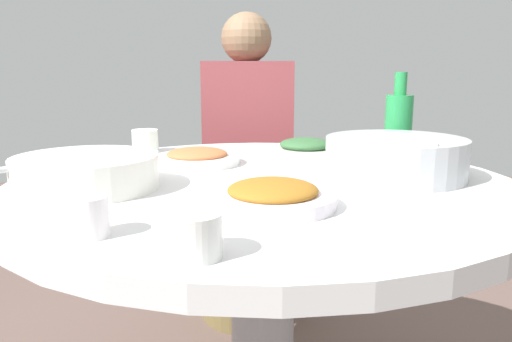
% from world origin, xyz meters
% --- Properties ---
extents(round_dining_table, '(1.12, 1.12, 0.76)m').
position_xyz_m(round_dining_table, '(0.00, 0.00, 0.61)').
color(round_dining_table, '#99999E').
rests_on(round_dining_table, ground).
extents(rice_bowl, '(0.31, 0.31, 0.10)m').
position_xyz_m(rice_bowl, '(0.16, 0.26, 0.81)').
color(rice_bowl, '#B2B5BA').
rests_on(rice_bowl, round_dining_table).
extents(soup_bowl, '(0.29, 0.32, 0.07)m').
position_xyz_m(soup_bowl, '(-0.13, -0.35, 0.79)').
color(soup_bowl, white).
rests_on(soup_bowl, round_dining_table).
extents(dish_tofu_braise, '(0.22, 0.22, 0.04)m').
position_xyz_m(dish_tofu_braise, '(-0.24, -0.03, 0.78)').
color(dish_tofu_braise, white).
rests_on(dish_tofu_braise, round_dining_table).
extents(dish_stirfry, '(0.23, 0.23, 0.05)m').
position_xyz_m(dish_stirfry, '(0.19, -0.12, 0.78)').
color(dish_stirfry, white).
rests_on(dish_stirfry, round_dining_table).
extents(dish_greens, '(0.20, 0.20, 0.05)m').
position_xyz_m(dish_greens, '(-0.20, 0.30, 0.78)').
color(dish_greens, silver).
rests_on(dish_greens, round_dining_table).
extents(green_bottle, '(0.07, 0.07, 0.23)m').
position_xyz_m(green_bottle, '(0.00, 0.45, 0.85)').
color(green_bottle, '#248745').
rests_on(green_bottle, round_dining_table).
extents(tea_cup_near, '(0.08, 0.08, 0.06)m').
position_xyz_m(tea_cup_near, '(0.33, -0.35, 0.79)').
color(tea_cup_near, silver).
rests_on(tea_cup_near, round_dining_table).
extents(tea_cup_far, '(0.06, 0.06, 0.06)m').
position_xyz_m(tea_cup_far, '(0.17, -0.44, 0.79)').
color(tea_cup_far, white).
rests_on(tea_cup_far, round_dining_table).
extents(tea_cup_side, '(0.08, 0.08, 0.07)m').
position_xyz_m(tea_cup_side, '(-0.50, -0.07, 0.79)').
color(tea_cup_side, white).
rests_on(tea_cup_side, round_dining_table).
extents(stool_for_diner_left, '(0.37, 0.37, 0.45)m').
position_xyz_m(stool_for_diner_left, '(-0.71, 0.44, 0.23)').
color(stool_for_diner_left, brown).
rests_on(stool_for_diner_left, ground).
extents(diner_left, '(0.46, 0.45, 0.76)m').
position_xyz_m(diner_left, '(-0.71, 0.44, 0.77)').
color(diner_left, '#2D333D').
rests_on(diner_left, stool_for_diner_left).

